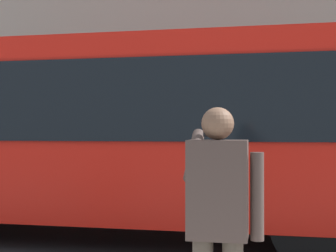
# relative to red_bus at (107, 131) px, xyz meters

# --- Properties ---
(ground_plane) EXTENTS (60.00, 60.00, 0.00)m
(ground_plane) POSITION_rel_red_bus_xyz_m (-2.51, -0.36, -1.68)
(ground_plane) COLOR #232326
(red_bus) EXTENTS (9.05, 2.54, 3.08)m
(red_bus) POSITION_rel_red_bus_xyz_m (0.00, 0.00, 0.00)
(red_bus) COLOR red
(red_bus) RESTS_ON ground_plane
(pedestrian_photographer) EXTENTS (0.53, 0.52, 1.70)m
(pedestrian_photographer) POSITION_rel_red_bus_xyz_m (-2.18, 4.10, -0.54)
(pedestrian_photographer) COLOR #4C4238
(pedestrian_photographer) RESTS_ON sidewalk_curb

